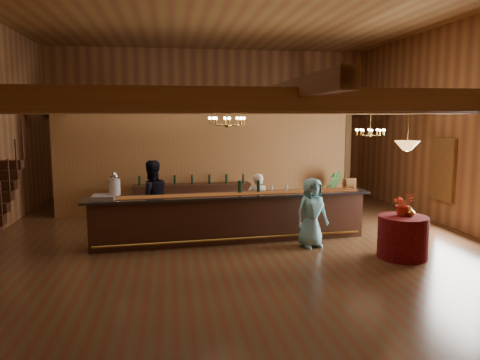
{
  "coord_description": "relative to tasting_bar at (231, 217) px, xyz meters",
  "views": [
    {
      "loc": [
        -1.57,
        -10.91,
        3.0
      ],
      "look_at": [
        0.16,
        0.57,
        1.42
      ],
      "focal_mm": 35.0,
      "sensor_mm": 36.0,
      "label": 1
    }
  ],
  "objects": [
    {
      "name": "pendant_lamp",
      "position": [
        3.44,
        -1.9,
        1.82
      ],
      "size": [
        0.52,
        0.52,
        0.9
      ],
      "color": "#A68235",
      "rests_on": "beam_grid"
    },
    {
      "name": "bar_bottle_2",
      "position": [
        0.71,
        0.19,
        0.72
      ],
      "size": [
        0.07,
        0.07,
        0.3
      ],
      "primitive_type": "cylinder",
      "color": "black",
      "rests_on": "tasting_bar"
    },
    {
      "name": "beverage_dispenser",
      "position": [
        -2.69,
        -0.16,
        0.85
      ],
      "size": [
        0.26,
        0.26,
        0.6
      ],
      "color": "silver",
      "rests_on": "tasting_bar"
    },
    {
      "name": "chandelier_left",
      "position": [
        -0.17,
        -0.64,
        2.32
      ],
      "size": [
        0.8,
        0.8,
        0.45
      ],
      "color": "#A68235",
      "rests_on": "beam_grid"
    },
    {
      "name": "table_vase",
      "position": [
        3.59,
        -1.89,
        0.48
      ],
      "size": [
        0.2,
        0.2,
        0.32
      ],
      "primitive_type": "imported",
      "rotation": [
        0.0,
        0.0,
        -0.36
      ],
      "color": "#A68235",
      "rests_on": "round_table"
    },
    {
      "name": "floor",
      "position": [
        0.13,
        -0.07,
        -0.58
      ],
      "size": [
        14.0,
        14.0,
        0.0
      ],
      "primitive_type": "plane",
      "color": "#4B3520",
      "rests_on": "ground"
    },
    {
      "name": "window_right_back",
      "position": [
        6.08,
        0.93,
        0.97
      ],
      "size": [
        0.12,
        1.05,
        1.75
      ],
      "primitive_type": "cube",
      "color": "white",
      "rests_on": "wall_right"
    },
    {
      "name": "guest",
      "position": [
        1.78,
        -0.77,
        0.22
      ],
      "size": [
        0.89,
        0.7,
        1.61
      ],
      "primitive_type": "imported",
      "rotation": [
        0.0,
        0.0,
        0.26
      ],
      "color": "#6EB9C8",
      "rests_on": "floor"
    },
    {
      "name": "staff_second",
      "position": [
        -1.9,
        0.68,
        0.38
      ],
      "size": [
        1.12,
        0.99,
        1.93
      ],
      "primitive_type": "imported",
      "rotation": [
        0.0,
        0.0,
        3.45
      ],
      "color": "black",
      "rests_on": "floor"
    },
    {
      "name": "floor_plant",
      "position": [
        3.5,
        2.82,
        0.1
      ],
      "size": [
        0.76,
        0.62,
        1.36
      ],
      "primitive_type": "imported",
      "rotation": [
        0.0,
        0.0,
        -0.02
      ],
      "color": "#305223",
      "rests_on": "floor"
    },
    {
      "name": "round_table",
      "position": [
        3.44,
        -1.9,
        -0.13
      ],
      "size": [
        1.04,
        1.04,
        0.9
      ],
      "primitive_type": "cylinder",
      "color": "#5F1412",
      "rests_on": "floor"
    },
    {
      "name": "wall_back",
      "position": [
        0.13,
        6.93,
        2.17
      ],
      "size": [
        12.0,
        0.1,
        5.5
      ],
      "primitive_type": "cube",
      "color": "#956336",
      "rests_on": "floor"
    },
    {
      "name": "bar_bottle_1",
      "position": [
        0.25,
        0.15,
        0.72
      ],
      "size": [
        0.07,
        0.07,
        0.3
      ],
      "primitive_type": "cylinder",
      "color": "black",
      "rests_on": "tasting_bar"
    },
    {
      "name": "wall_front",
      "position": [
        0.13,
        -7.07,
        2.17
      ],
      "size": [
        12.0,
        0.1,
        5.5
      ],
      "primitive_type": "cube",
      "color": "#956336",
      "rests_on": "floor"
    },
    {
      "name": "table_flowers",
      "position": [
        3.48,
        -1.78,
        0.57
      ],
      "size": [
        0.48,
        0.42,
        0.5
      ],
      "primitive_type": "imported",
      "rotation": [
        0.0,
        0.0,
        0.09
      ],
      "color": "red",
      "rests_on": "round_table"
    },
    {
      "name": "backbar_shelf",
      "position": [
        -0.78,
        2.98,
        -0.09
      ],
      "size": [
        3.53,
        0.7,
        0.99
      ],
      "primitive_type": "cube",
      "rotation": [
        0.0,
        0.0,
        0.04
      ],
      "color": "#32190F",
      "rests_on": "floor"
    },
    {
      "name": "glass_rack_tray",
      "position": [
        -2.92,
        -0.29,
        0.62
      ],
      "size": [
        0.5,
        0.5,
        0.1
      ],
      "primitive_type": "cube",
      "color": "gray",
      "rests_on": "tasting_bar"
    },
    {
      "name": "bartender",
      "position": [
        0.77,
        0.63,
        0.2
      ],
      "size": [
        0.62,
        0.46,
        1.57
      ],
      "primitive_type": "imported",
      "rotation": [
        0.0,
        0.0,
        2.99
      ],
      "color": "white",
      "rests_on": "floor"
    },
    {
      "name": "ceiling",
      "position": [
        0.13,
        -0.07,
        4.92
      ],
      "size": [
        14.0,
        14.0,
        0.0
      ],
      "primitive_type": "plane",
      "rotation": [
        3.14,
        0.0,
        0.0
      ],
      "color": "olive",
      "rests_on": "wall_back"
    },
    {
      "name": "tasting_bar",
      "position": [
        0.0,
        0.0,
        0.0
      ],
      "size": [
        6.96,
        1.43,
        1.16
      ],
      "rotation": [
        0.0,
        0.0,
        0.08
      ],
      "color": "#32190F",
      "rests_on": "floor"
    },
    {
      "name": "beam_grid",
      "position": [
        0.13,
        0.44,
        2.66
      ],
      "size": [
        11.9,
        13.9,
        0.39
      ],
      "color": "brown",
      "rests_on": "wall_left"
    },
    {
      "name": "backroom_boxes",
      "position": [
        -0.16,
        5.43,
        -0.06
      ],
      "size": [
        4.1,
        0.6,
        1.1
      ],
      "color": "#32190F",
      "rests_on": "floor"
    },
    {
      "name": "support_posts",
      "position": [
        0.13,
        -0.57,
        1.02
      ],
      "size": [
        9.2,
        10.2,
        3.2
      ],
      "color": "brown",
      "rests_on": "floor"
    },
    {
      "name": "wall_right",
      "position": [
        6.13,
        -0.07,
        2.17
      ],
      "size": [
        0.1,
        14.0,
        5.5
      ],
      "primitive_type": "cube",
      "color": "#956336",
      "rests_on": "floor"
    },
    {
      "name": "partition_wall",
      "position": [
        -0.37,
        3.43,
        0.97
      ],
      "size": [
        9.0,
        0.18,
        3.1
      ],
      "primitive_type": "cube",
      "color": "brown",
      "rests_on": "floor"
    },
    {
      "name": "chandelier_right",
      "position": [
        4.1,
        1.41,
        1.99
      ],
      "size": [
        0.8,
        0.8,
        0.78
      ],
      "color": "#A68235",
      "rests_on": "beam_grid"
    },
    {
      "name": "raffle_drum",
      "position": [
        3.06,
        0.2,
        0.74
      ],
      "size": [
        0.34,
        0.24,
        0.3
      ],
      "color": "olive",
      "rests_on": "tasting_bar"
    },
    {
      "name": "bar_bottle_0",
      "position": [
        0.23,
        0.15,
        0.72
      ],
      "size": [
        0.07,
        0.07,
        0.3
      ],
      "primitive_type": "cylinder",
      "color": "black",
      "rests_on": "tasting_bar"
    }
  ]
}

